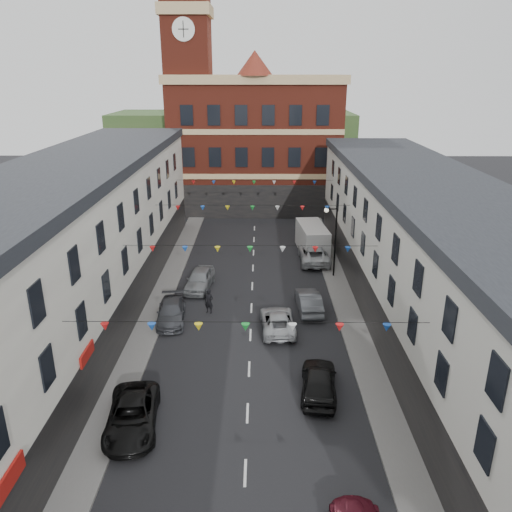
{
  "coord_description": "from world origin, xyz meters",
  "views": [
    {
      "loc": [
        0.6,
        -24.87,
        16.09
      ],
      "look_at": [
        0.33,
        8.94,
        3.71
      ],
      "focal_mm": 35.0,
      "sensor_mm": 36.0,
      "label": 1
    }
  ],
  "objects_px": {
    "car_left_d": "(171,312)",
    "pedestrian": "(209,301)",
    "car_left_e": "(200,279)",
    "car_right_e": "(309,301)",
    "white_van": "(312,239)",
    "street_lamp": "(333,233)",
    "car_left_c": "(132,415)",
    "car_right_f": "(314,254)",
    "moving_car": "(278,321)",
    "car_right_d": "(319,381)"
  },
  "relations": [
    {
      "from": "street_lamp",
      "to": "moving_car",
      "type": "relative_size",
      "value": 1.28
    },
    {
      "from": "car_right_d",
      "to": "car_right_f",
      "type": "bearing_deg",
      "value": -88.95
    },
    {
      "from": "car_right_d",
      "to": "moving_car",
      "type": "distance_m",
      "value": 7.37
    },
    {
      "from": "street_lamp",
      "to": "car_left_e",
      "type": "relative_size",
      "value": 1.29
    },
    {
      "from": "car_left_e",
      "to": "white_van",
      "type": "distance_m",
      "value": 13.14
    },
    {
      "from": "white_van",
      "to": "car_left_d",
      "type": "bearing_deg",
      "value": -133.36
    },
    {
      "from": "car_right_f",
      "to": "car_left_e",
      "type": "bearing_deg",
      "value": 31.76
    },
    {
      "from": "street_lamp",
      "to": "moving_car",
      "type": "height_order",
      "value": "street_lamp"
    },
    {
      "from": "car_left_c",
      "to": "pedestrian",
      "type": "distance_m",
      "value": 12.59
    },
    {
      "from": "moving_car",
      "to": "white_van",
      "type": "xyz_separation_m",
      "value": [
        3.8,
        15.58,
        0.65
      ]
    },
    {
      "from": "street_lamp",
      "to": "pedestrian",
      "type": "height_order",
      "value": "street_lamp"
    },
    {
      "from": "street_lamp",
      "to": "car_right_f",
      "type": "xyz_separation_m",
      "value": [
        -1.05,
        3.57,
        -3.14
      ]
    },
    {
      "from": "car_right_f",
      "to": "moving_car",
      "type": "height_order",
      "value": "car_right_f"
    },
    {
      "from": "car_left_d",
      "to": "pedestrian",
      "type": "bearing_deg",
      "value": 20.96
    },
    {
      "from": "car_left_d",
      "to": "car_left_e",
      "type": "bearing_deg",
      "value": 70.86
    },
    {
      "from": "car_left_c",
      "to": "car_left_e",
      "type": "bearing_deg",
      "value": 78.5
    },
    {
      "from": "car_left_e",
      "to": "car_right_e",
      "type": "relative_size",
      "value": 1.03
    },
    {
      "from": "car_left_c",
      "to": "moving_car",
      "type": "bearing_deg",
      "value": 46.7
    },
    {
      "from": "car_left_e",
      "to": "white_van",
      "type": "relative_size",
      "value": 0.79
    },
    {
      "from": "car_right_d",
      "to": "moving_car",
      "type": "bearing_deg",
      "value": -68.58
    },
    {
      "from": "street_lamp",
      "to": "car_right_f",
      "type": "relative_size",
      "value": 1.09
    },
    {
      "from": "car_left_d",
      "to": "moving_car",
      "type": "height_order",
      "value": "car_left_d"
    },
    {
      "from": "car_left_e",
      "to": "moving_car",
      "type": "relative_size",
      "value": 0.99
    },
    {
      "from": "street_lamp",
      "to": "car_left_d",
      "type": "height_order",
      "value": "street_lamp"
    },
    {
      "from": "street_lamp",
      "to": "car_left_c",
      "type": "relative_size",
      "value": 1.18
    },
    {
      "from": "car_right_e",
      "to": "car_right_f",
      "type": "xyz_separation_m",
      "value": [
        1.38,
        9.91,
        0.03
      ]
    },
    {
      "from": "car_left_d",
      "to": "car_left_c",
      "type": "bearing_deg",
      "value": -95.52
    },
    {
      "from": "car_left_d",
      "to": "white_van",
      "type": "relative_size",
      "value": 0.78
    },
    {
      "from": "car_left_d",
      "to": "car_left_e",
      "type": "relative_size",
      "value": 0.99
    },
    {
      "from": "car_left_d",
      "to": "street_lamp",
      "type": "bearing_deg",
      "value": 28.12
    },
    {
      "from": "car_left_d",
      "to": "white_van",
      "type": "xyz_separation_m",
      "value": [
        11.1,
        14.37,
        0.64
      ]
    },
    {
      "from": "street_lamp",
      "to": "car_left_c",
      "type": "distance_m",
      "value": 22.82
    },
    {
      "from": "car_right_f",
      "to": "car_right_d",
      "type": "bearing_deg",
      "value": 84.81
    },
    {
      "from": "moving_car",
      "to": "pedestrian",
      "type": "bearing_deg",
      "value": -30.17
    },
    {
      "from": "street_lamp",
      "to": "car_right_d",
      "type": "xyz_separation_m",
      "value": [
        -2.8,
        -16.33,
        -3.12
      ]
    },
    {
      "from": "car_left_d",
      "to": "car_left_e",
      "type": "distance_m",
      "value": 5.74
    },
    {
      "from": "car_right_d",
      "to": "car_right_e",
      "type": "height_order",
      "value": "car_right_d"
    },
    {
      "from": "car_left_d",
      "to": "car_right_f",
      "type": "distance_m",
      "value": 15.98
    },
    {
      "from": "car_left_c",
      "to": "car_right_d",
      "type": "height_order",
      "value": "car_right_d"
    },
    {
      "from": "car_left_d",
      "to": "car_right_e",
      "type": "bearing_deg",
      "value": 4.39
    },
    {
      "from": "car_left_d",
      "to": "car_right_e",
      "type": "height_order",
      "value": "car_right_e"
    },
    {
      "from": "car_left_e",
      "to": "car_right_d",
      "type": "xyz_separation_m",
      "value": [
        7.9,
        -13.89,
        -0.01
      ]
    },
    {
      "from": "car_right_e",
      "to": "white_van",
      "type": "distance_m",
      "value": 12.79
    },
    {
      "from": "street_lamp",
      "to": "white_van",
      "type": "relative_size",
      "value": 1.02
    },
    {
      "from": "car_left_d",
      "to": "car_right_f",
      "type": "relative_size",
      "value": 0.83
    },
    {
      "from": "white_van",
      "to": "street_lamp",
      "type": "bearing_deg",
      "value": -87.18
    },
    {
      "from": "car_left_c",
      "to": "car_right_f",
      "type": "height_order",
      "value": "car_right_f"
    },
    {
      "from": "street_lamp",
      "to": "car_left_e",
      "type": "xyz_separation_m",
      "value": [
        -10.7,
        -2.44,
        -3.12
      ]
    },
    {
      "from": "car_right_e",
      "to": "pedestrian",
      "type": "bearing_deg",
      "value": 0.35
    },
    {
      "from": "car_right_f",
      "to": "pedestrian",
      "type": "relative_size",
      "value": 3.05
    }
  ]
}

